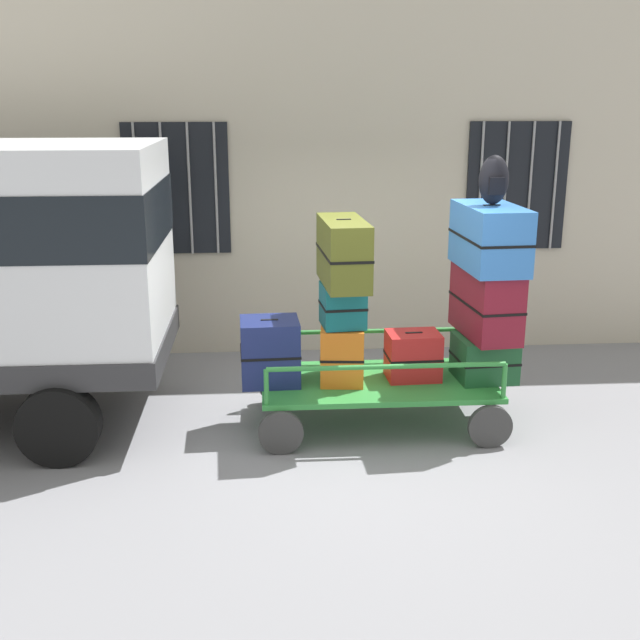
{
  "coord_description": "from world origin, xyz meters",
  "views": [
    {
      "loc": [
        -0.8,
        -6.7,
        3.04
      ],
      "look_at": [
        -0.31,
        0.16,
        1.05
      ],
      "focal_mm": 43.69,
      "sensor_mm": 36.0,
      "label": 1
    }
  ],
  "objects_px": {
    "suitcase_midright_middle": "(486,302)",
    "backpack": "(494,180)",
    "suitcase_left_bottom": "(270,351)",
    "suitcase_midleft_bottom": "(342,353)",
    "suitcase_midright_bottom": "(484,358)",
    "suitcase_midleft_middle": "(343,305)",
    "luggage_cart": "(377,387)",
    "suitcase_midleft_top": "(343,252)",
    "suitcase_midright_top": "(490,237)",
    "suitcase_center_bottom": "(413,356)"
  },
  "relations": [
    {
      "from": "suitcase_midleft_bottom",
      "to": "suitcase_midright_middle",
      "type": "relative_size",
      "value": 0.61
    },
    {
      "from": "suitcase_left_bottom",
      "to": "suitcase_midright_bottom",
      "type": "height_order",
      "value": "suitcase_left_bottom"
    },
    {
      "from": "suitcase_midright_bottom",
      "to": "suitcase_midleft_middle",
      "type": "bearing_deg",
      "value": 179.07
    },
    {
      "from": "luggage_cart",
      "to": "suitcase_midright_bottom",
      "type": "xyz_separation_m",
      "value": [
        1.01,
        -0.03,
        0.28
      ]
    },
    {
      "from": "suitcase_midleft_middle",
      "to": "suitcase_left_bottom",
      "type": "bearing_deg",
      "value": 178.76
    },
    {
      "from": "suitcase_midleft_top",
      "to": "backpack",
      "type": "distance_m",
      "value": 1.49
    },
    {
      "from": "suitcase_midright_bottom",
      "to": "luggage_cart",
      "type": "bearing_deg",
      "value": 178.5
    },
    {
      "from": "backpack",
      "to": "suitcase_midleft_middle",
      "type": "bearing_deg",
      "value": -178.26
    },
    {
      "from": "suitcase_left_bottom",
      "to": "suitcase_midright_middle",
      "type": "xyz_separation_m",
      "value": [
        2.02,
        0.02,
        0.43
      ]
    },
    {
      "from": "suitcase_center_bottom",
      "to": "suitcase_midleft_top",
      "type": "bearing_deg",
      "value": -176.03
    },
    {
      "from": "suitcase_midleft_middle",
      "to": "backpack",
      "type": "height_order",
      "value": "backpack"
    },
    {
      "from": "suitcase_midleft_bottom",
      "to": "suitcase_center_bottom",
      "type": "height_order",
      "value": "suitcase_midleft_bottom"
    },
    {
      "from": "suitcase_center_bottom",
      "to": "suitcase_midright_bottom",
      "type": "xyz_separation_m",
      "value": [
        0.67,
        -0.05,
        -0.02
      ]
    },
    {
      "from": "suitcase_left_bottom",
      "to": "suitcase_midright_top",
      "type": "height_order",
      "value": "suitcase_midright_top"
    },
    {
      "from": "luggage_cart",
      "to": "suitcase_left_bottom",
      "type": "relative_size",
      "value": 3.69
    },
    {
      "from": "suitcase_left_bottom",
      "to": "backpack",
      "type": "distance_m",
      "value": 2.56
    },
    {
      "from": "suitcase_center_bottom",
      "to": "suitcase_midright_top",
      "type": "xyz_separation_m",
      "value": [
        0.67,
        0.02,
        1.12
      ]
    },
    {
      "from": "suitcase_midright_bottom",
      "to": "backpack",
      "type": "height_order",
      "value": "backpack"
    },
    {
      "from": "suitcase_center_bottom",
      "to": "suitcase_midright_top",
      "type": "bearing_deg",
      "value": 1.35
    },
    {
      "from": "suitcase_midright_top",
      "to": "luggage_cart",
      "type": "bearing_deg",
      "value": -177.78
    },
    {
      "from": "suitcase_center_bottom",
      "to": "suitcase_midright_middle",
      "type": "bearing_deg",
      "value": 0.96
    },
    {
      "from": "suitcase_midleft_top",
      "to": "backpack",
      "type": "xyz_separation_m",
      "value": [
        1.35,
        0.06,
        0.62
      ]
    },
    {
      "from": "suitcase_midleft_bottom",
      "to": "suitcase_midleft_middle",
      "type": "height_order",
      "value": "suitcase_midleft_middle"
    },
    {
      "from": "suitcase_midleft_top",
      "to": "luggage_cart",
      "type": "bearing_deg",
      "value": 3.99
    },
    {
      "from": "suitcase_midleft_top",
      "to": "suitcase_midright_bottom",
      "type": "bearing_deg",
      "value": -0.13
    },
    {
      "from": "suitcase_center_bottom",
      "to": "suitcase_midleft_middle",
      "type": "bearing_deg",
      "value": -177.62
    },
    {
      "from": "luggage_cart",
      "to": "suitcase_midright_middle",
      "type": "height_order",
      "value": "suitcase_midright_middle"
    },
    {
      "from": "suitcase_midright_top",
      "to": "suitcase_midright_bottom",
      "type": "bearing_deg",
      "value": -90.0
    },
    {
      "from": "suitcase_midleft_bottom",
      "to": "suitcase_midright_bottom",
      "type": "xyz_separation_m",
      "value": [
        1.35,
        -0.06,
        -0.06
      ]
    },
    {
      "from": "suitcase_midleft_middle",
      "to": "suitcase_midright_middle",
      "type": "bearing_deg",
      "value": 1.67
    },
    {
      "from": "luggage_cart",
      "to": "suitcase_midleft_middle",
      "type": "height_order",
      "value": "suitcase_midleft_middle"
    },
    {
      "from": "luggage_cart",
      "to": "suitcase_midright_middle",
      "type": "distance_m",
      "value": 1.29
    },
    {
      "from": "suitcase_midright_bottom",
      "to": "suitcase_midright_middle",
      "type": "height_order",
      "value": "suitcase_midright_middle"
    },
    {
      "from": "backpack",
      "to": "suitcase_midleft_top",
      "type": "bearing_deg",
      "value": -177.47
    },
    {
      "from": "suitcase_midleft_middle",
      "to": "suitcase_midright_bottom",
      "type": "bearing_deg",
      "value": -0.93
    },
    {
      "from": "luggage_cart",
      "to": "suitcase_midright_middle",
      "type": "relative_size",
      "value": 2.37
    },
    {
      "from": "suitcase_left_bottom",
      "to": "suitcase_midleft_top",
      "type": "height_order",
      "value": "suitcase_midleft_top"
    },
    {
      "from": "suitcase_midleft_middle",
      "to": "suitcase_midright_middle",
      "type": "height_order",
      "value": "suitcase_midright_middle"
    },
    {
      "from": "suitcase_midleft_middle",
      "to": "suitcase_midright_top",
      "type": "height_order",
      "value": "suitcase_midright_top"
    },
    {
      "from": "suitcase_midright_middle",
      "to": "suitcase_midleft_bottom",
      "type": "bearing_deg",
      "value": -179.88
    },
    {
      "from": "suitcase_left_bottom",
      "to": "backpack",
      "type": "height_order",
      "value": "backpack"
    },
    {
      "from": "suitcase_midright_middle",
      "to": "backpack",
      "type": "distance_m",
      "value": 1.13
    },
    {
      "from": "backpack",
      "to": "suitcase_midleft_bottom",
      "type": "bearing_deg",
      "value": -179.8
    },
    {
      "from": "suitcase_midleft_top",
      "to": "suitcase_center_bottom",
      "type": "height_order",
      "value": "suitcase_midleft_top"
    },
    {
      "from": "suitcase_center_bottom",
      "to": "suitcase_midright_bottom",
      "type": "bearing_deg",
      "value": -4.22
    },
    {
      "from": "suitcase_left_bottom",
      "to": "suitcase_midleft_top",
      "type": "xyz_separation_m",
      "value": [
        0.67,
        -0.03,
        0.93
      ]
    },
    {
      "from": "suitcase_center_bottom",
      "to": "backpack",
      "type": "bearing_deg",
      "value": 1.1
    },
    {
      "from": "suitcase_midright_bottom",
      "to": "suitcase_midright_middle",
      "type": "bearing_deg",
      "value": 90.0
    },
    {
      "from": "suitcase_left_bottom",
      "to": "suitcase_midleft_top",
      "type": "distance_m",
      "value": 1.15
    },
    {
      "from": "suitcase_midright_middle",
      "to": "suitcase_midright_top",
      "type": "distance_m",
      "value": 0.61
    }
  ]
}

